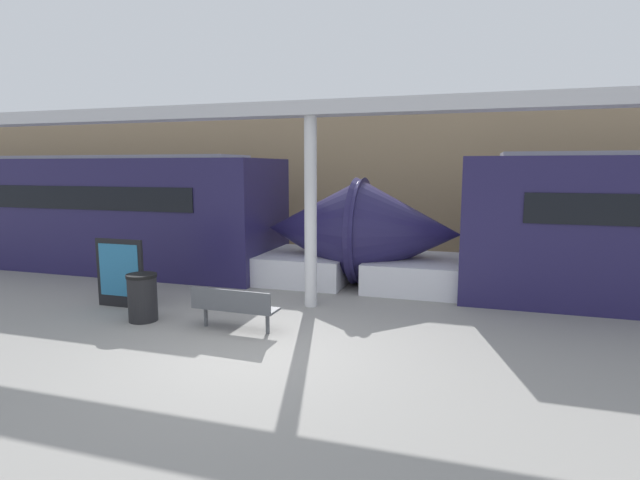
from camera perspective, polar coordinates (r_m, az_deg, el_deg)
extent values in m
plane|color=gray|center=(8.10, -7.53, -12.58)|extent=(60.00, 60.00, 0.00)
cube|color=#9E8460|center=(16.32, 5.94, 6.95)|extent=(56.00, 0.20, 5.00)
cone|color=#231E4C|center=(12.15, 9.91, 0.81)|extent=(2.53, 2.63, 2.63)
cube|color=silver|center=(12.29, 10.91, -3.71)|extent=(2.27, 2.46, 0.70)
cube|color=#231E4C|center=(18.53, -32.38, 2.92)|extent=(17.98, 2.90, 3.10)
cone|color=#231E4C|center=(12.65, -0.54, 1.23)|extent=(2.53, 2.63, 2.63)
cube|color=silver|center=(12.88, -1.55, -3.00)|extent=(2.27, 2.46, 0.70)
cube|color=gray|center=(18.48, -32.77, 7.86)|extent=(16.18, 1.74, 0.10)
cube|color=#4C4F54|center=(9.07, -9.61, -7.63)|extent=(1.57, 0.50, 0.04)
cube|color=#4C4F54|center=(8.85, -10.28, -6.74)|extent=(1.55, 0.10, 0.35)
cylinder|color=#4C4F54|center=(9.44, -12.92, -8.44)|extent=(0.07, 0.07, 0.39)
cylinder|color=#4C4F54|center=(8.86, -6.01, -9.39)|extent=(0.07, 0.07, 0.39)
cylinder|color=black|center=(10.03, -19.62, -6.37)|extent=(0.54, 0.54, 0.84)
cylinder|color=black|center=(9.93, -19.74, -3.86)|extent=(0.56, 0.56, 0.06)
cube|color=black|center=(11.09, -21.87, -3.55)|extent=(1.11, 0.06, 1.43)
cube|color=teal|center=(11.05, -22.01, -3.23)|extent=(0.94, 0.01, 1.08)
cylinder|color=silver|center=(10.19, -1.08, 3.04)|extent=(0.26, 0.26, 3.88)
cube|color=#B7B7BC|center=(10.21, -1.12, 14.76)|extent=(28.00, 0.60, 0.28)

